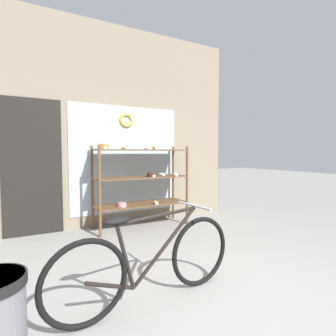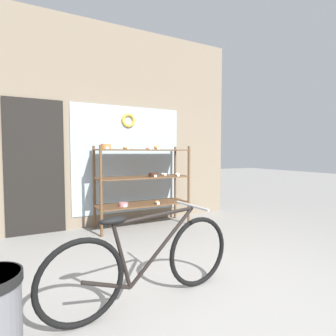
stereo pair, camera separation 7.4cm
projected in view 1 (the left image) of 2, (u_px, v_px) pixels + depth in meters
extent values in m
plane|color=gray|center=(230.00, 313.00, 2.08)|extent=(30.00, 30.00, 0.00)
cube|color=gray|center=(114.00, 126.00, 4.63)|extent=(4.61, 0.08, 3.49)
cube|color=#A3B7C1|center=(126.00, 160.00, 4.72)|extent=(1.98, 0.02, 1.90)
cube|color=black|center=(33.00, 167.00, 4.00)|extent=(0.84, 0.03, 2.10)
torus|color=gold|center=(126.00, 120.00, 4.66)|extent=(0.26, 0.06, 0.26)
cylinder|color=brown|center=(100.00, 192.00, 3.90)|extent=(0.04, 0.04, 1.39)
cylinder|color=brown|center=(187.00, 185.00, 4.64)|extent=(0.04, 0.04, 1.39)
cylinder|color=brown|center=(92.00, 188.00, 4.34)|extent=(0.04, 0.04, 1.39)
cylinder|color=brown|center=(173.00, 183.00, 5.07)|extent=(0.04, 0.04, 1.39)
cube|color=brown|center=(141.00, 204.00, 4.51)|extent=(1.59, 0.54, 0.02)
cube|color=brown|center=(141.00, 177.00, 4.48)|extent=(1.59, 0.54, 0.02)
cube|color=brown|center=(141.00, 150.00, 4.45)|extent=(1.59, 0.54, 0.02)
cylinder|color=pink|center=(122.00, 205.00, 4.26)|extent=(0.15, 0.15, 0.06)
cube|color=white|center=(124.00, 206.00, 4.19)|extent=(0.05, 0.00, 0.04)
torus|color=pink|center=(148.00, 148.00, 4.40)|extent=(0.11, 0.11, 0.03)
cube|color=white|center=(149.00, 148.00, 4.34)|extent=(0.05, 0.00, 0.04)
ellipsoid|color=#AD7F4C|center=(156.00, 202.00, 4.46)|extent=(0.09, 0.07, 0.06)
cube|color=white|center=(157.00, 203.00, 4.41)|extent=(0.05, 0.00, 0.04)
torus|color=beige|center=(162.00, 174.00, 4.79)|extent=(0.12, 0.12, 0.04)
cube|color=white|center=(164.00, 174.00, 4.73)|extent=(0.05, 0.00, 0.04)
cylinder|color=#C67F42|center=(104.00, 147.00, 4.21)|extent=(0.16, 0.16, 0.09)
cube|color=white|center=(106.00, 148.00, 4.14)|extent=(0.05, 0.00, 0.04)
ellipsoid|color=tan|center=(155.00, 147.00, 4.48)|extent=(0.11, 0.09, 0.07)
cube|color=white|center=(157.00, 148.00, 4.43)|extent=(0.05, 0.00, 0.04)
ellipsoid|color=beige|center=(175.00, 174.00, 4.61)|extent=(0.08, 0.07, 0.06)
cube|color=white|center=(177.00, 175.00, 4.57)|extent=(0.05, 0.00, 0.04)
torus|color=tan|center=(126.00, 148.00, 4.23)|extent=(0.14, 0.14, 0.04)
cube|color=white|center=(127.00, 148.00, 4.17)|extent=(0.05, 0.00, 0.04)
cylinder|color=#422619|center=(152.00, 175.00, 4.49)|extent=(0.16, 0.16, 0.07)
cube|color=white|center=(154.00, 176.00, 4.41)|extent=(0.05, 0.00, 0.04)
torus|color=black|center=(85.00, 283.00, 1.89)|extent=(0.66, 0.11, 0.66)
torus|color=black|center=(200.00, 251.00, 2.51)|extent=(0.66, 0.11, 0.66)
cylinder|color=black|center=(166.00, 245.00, 2.27)|extent=(0.65, 0.10, 0.60)
cylinder|color=black|center=(159.00, 216.00, 2.22)|extent=(0.77, 0.11, 0.07)
cylinder|color=black|center=(125.00, 257.00, 2.06)|extent=(0.17, 0.05, 0.55)
cylinder|color=black|center=(111.00, 286.00, 2.00)|extent=(0.40, 0.07, 0.18)
ellipsoid|color=black|center=(117.00, 221.00, 2.00)|extent=(0.23, 0.11, 0.06)
cylinder|color=#B2B2B7|center=(194.00, 206.00, 2.43)|extent=(0.07, 0.46, 0.02)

